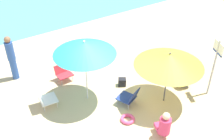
{
  "coord_description": "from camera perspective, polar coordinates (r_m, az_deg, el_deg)",
  "views": [
    {
      "loc": [
        -3.63,
        -5.57,
        5.94
      ],
      "look_at": [
        0.51,
        0.73,
        0.7
      ],
      "focal_mm": 44.64,
      "sensor_mm": 36.0,
      "label": 1
    }
  ],
  "objects": [
    {
      "name": "ground_plane",
      "position": [
        8.92,
        -0.16,
        -6.99
      ],
      "size": [
        40.0,
        40.0,
        0.0
      ],
      "primitive_type": "plane",
      "color": "#D3BC8C"
    },
    {
      "name": "umbrella_yellow",
      "position": [
        8.27,
        11.65,
        2.05
      ],
      "size": [
        2.07,
        2.07,
        1.82
      ],
      "color": "#4C4C51",
      "rests_on": "ground_plane"
    },
    {
      "name": "umbrella_teal",
      "position": [
        8.06,
        -5.65,
        4.5
      ],
      "size": [
        1.87,
        1.87,
        2.14
      ],
      "color": "silver",
      "rests_on": "ground_plane"
    },
    {
      "name": "beach_chair_a",
      "position": [
        8.7,
        3.61,
        -5.51
      ],
      "size": [
        0.7,
        0.75,
        0.64
      ],
      "rotation": [
        0.0,
        0.0,
        1.97
      ],
      "color": "navy",
      "rests_on": "ground_plane"
    },
    {
      "name": "beach_chair_b",
      "position": [
        8.85,
        -13.75,
        -5.59
      ],
      "size": [
        0.67,
        0.6,
        0.68
      ],
      "rotation": [
        0.0,
        0.0,
        -0.11
      ],
      "color": "white",
      "rests_on": "ground_plane"
    },
    {
      "name": "beach_chair_c",
      "position": [
        9.88,
        -9.94,
        -0.46
      ],
      "size": [
        0.56,
        0.51,
        0.58
      ],
      "rotation": [
        0.0,
        0.0,
        -1.52
      ],
      "color": "red",
      "rests_on": "ground_plane"
    },
    {
      "name": "person_a",
      "position": [
        9.69,
        14.98,
        -1.0
      ],
      "size": [
        0.53,
        0.57,
        0.96
      ],
      "rotation": [
        0.0,
        0.0,
        2.19
      ],
      "color": "black",
      "rests_on": "ground_plane"
    },
    {
      "name": "person_b",
      "position": [
        7.78,
        10.63,
        -11.0
      ],
      "size": [
        0.43,
        0.55,
        0.91
      ],
      "rotation": [
        0.0,
        0.0,
        1.23
      ],
      "color": "#DB3866",
      "rests_on": "ground_plane"
    },
    {
      "name": "person_c",
      "position": [
        10.13,
        -19.88,
        2.4
      ],
      "size": [
        0.28,
        0.28,
        1.66
      ],
      "rotation": [
        0.0,
        0.0,
        3.85
      ],
      "color": "#2D519E",
      "rests_on": "ground_plane"
    },
    {
      "name": "warning_sign",
      "position": [
        9.13,
        20.4,
        1.92
      ],
      "size": [
        0.23,
        0.49,
        1.99
      ],
      "rotation": [
        0.0,
        0.0,
        -0.4
      ],
      "color": "#ADADB2",
      "rests_on": "ground_plane"
    },
    {
      "name": "swim_ring",
      "position": [
        8.37,
        3.21,
        -10.0
      ],
      "size": [
        0.44,
        0.44,
        0.1
      ],
      "primitive_type": "torus",
      "color": "#E54C7F",
      "rests_on": "ground_plane"
    },
    {
      "name": "beach_bag",
      "position": [
        9.58,
        2.08,
        -2.49
      ],
      "size": [
        0.33,
        0.31,
        0.28
      ],
      "primitive_type": "cube",
      "rotation": [
        0.0,
        0.0,
        5.73
      ],
      "color": "black",
      "rests_on": "ground_plane"
    }
  ]
}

